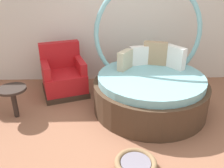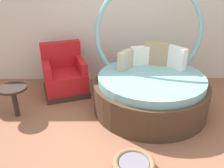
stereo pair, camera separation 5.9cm
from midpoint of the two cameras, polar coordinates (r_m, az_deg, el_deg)
name	(u,v)px [view 1 (the left image)]	position (r m, az deg, el deg)	size (l,w,h in m)	color
ground_plane	(136,141)	(3.45, 5.29, -13.51)	(8.00, 8.00, 0.02)	#936047
back_wall	(126,11)	(4.94, 3.00, 17.22)	(8.00, 0.12, 2.90)	silver
round_daybed	(150,85)	(4.06, 8.64, -0.24)	(1.90, 1.90, 2.10)	#473323
red_armchair	(64,76)	(4.65, -11.92, 1.81)	(1.01, 1.01, 0.94)	#38281E
pet_basket	(136,165)	(2.99, 5.12, -18.77)	(0.51, 0.51, 0.13)	#8E704C
side_table	(13,93)	(4.04, -23.19, -2.07)	(0.44, 0.44, 0.52)	#2D231E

